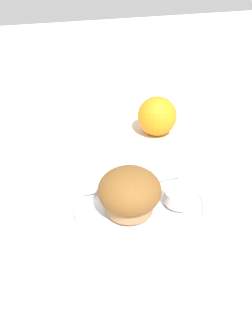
{
  "coord_description": "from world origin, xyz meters",
  "views": [
    {
      "loc": [
        -0.15,
        -0.45,
        0.39
      ],
      "look_at": [
        0.0,
        0.05,
        0.06
      ],
      "focal_mm": 40.0,
      "sensor_mm": 36.0,
      "label": 1
    }
  ],
  "objects_px": {
    "orange_fruit": "(157,116)",
    "juice_glass": "(25,137)",
    "butter_knife": "(134,182)",
    "muffin": "(129,193)"
  },
  "relations": [
    {
      "from": "muffin",
      "to": "juice_glass",
      "type": "xyz_separation_m",
      "value": [
        -0.14,
        0.23,
        -0.0
      ]
    },
    {
      "from": "butter_knife",
      "to": "muffin",
      "type": "bearing_deg",
      "value": -114.9
    },
    {
      "from": "butter_knife",
      "to": "juice_glass",
      "type": "height_order",
      "value": "juice_glass"
    },
    {
      "from": "butter_knife",
      "to": "orange_fruit",
      "type": "relative_size",
      "value": 2.14
    },
    {
      "from": "muffin",
      "to": "butter_knife",
      "type": "height_order",
      "value": "muffin"
    },
    {
      "from": "butter_knife",
      "to": "juice_glass",
      "type": "relative_size",
      "value": 1.82
    },
    {
      "from": "butter_knife",
      "to": "juice_glass",
      "type": "distance_m",
      "value": 0.24
    },
    {
      "from": "butter_knife",
      "to": "juice_glass",
      "type": "bearing_deg",
      "value": 134.17
    },
    {
      "from": "muffin",
      "to": "orange_fruit",
      "type": "height_order",
      "value": "muffin"
    },
    {
      "from": "orange_fruit",
      "to": "juice_glass",
      "type": "height_order",
      "value": "juice_glass"
    }
  ]
}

